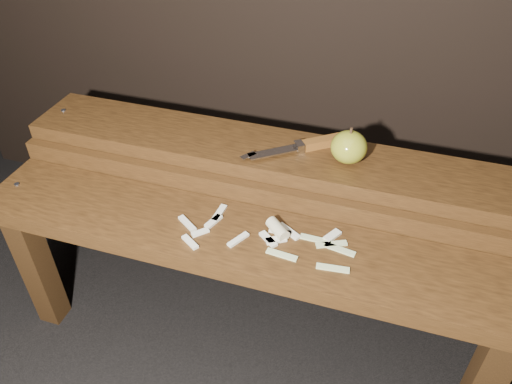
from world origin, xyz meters
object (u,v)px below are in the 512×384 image
(bench_front_tier, at_px, (239,260))
(apple, at_px, (349,147))
(knife, at_px, (310,145))
(bench_rear_tier, at_px, (269,178))

(bench_front_tier, xyz_separation_m, apple, (0.18, 0.23, 0.18))
(bench_front_tier, bearing_deg, knife, 70.56)
(bench_front_tier, relative_size, knife, 5.60)
(bench_rear_tier, height_order, apple, apple)
(bench_front_tier, relative_size, bench_rear_tier, 1.00)
(bench_rear_tier, bearing_deg, apple, 1.38)
(apple, distance_m, knife, 0.10)
(apple, bearing_deg, bench_rear_tier, -178.62)
(bench_front_tier, xyz_separation_m, knife, (0.09, 0.25, 0.16))
(bench_rear_tier, bearing_deg, bench_front_tier, -90.00)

